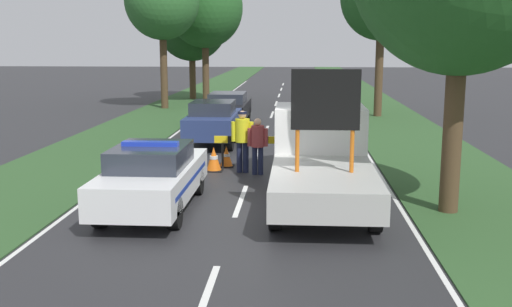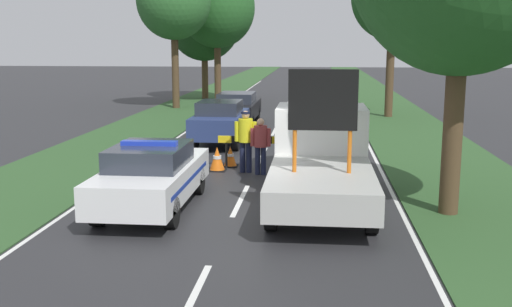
# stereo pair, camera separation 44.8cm
# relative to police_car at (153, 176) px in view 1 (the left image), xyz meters

# --- Properties ---
(ground_plane) EXTENTS (160.00, 160.00, 0.00)m
(ground_plane) POSITION_rel_police_car_xyz_m (1.91, 0.46, -0.77)
(ground_plane) COLOR #28282B
(lane_markings) EXTENTS (7.55, 63.96, 0.01)m
(lane_markings) POSITION_rel_police_car_xyz_m (1.91, 13.67, -0.77)
(lane_markings) COLOR silver
(lane_markings) RESTS_ON ground
(grass_verge_left) EXTENTS (3.91, 120.00, 0.03)m
(grass_verge_left) POSITION_rel_police_car_xyz_m (-3.87, 20.46, -0.75)
(grass_verge_left) COLOR #2D5128
(grass_verge_left) RESTS_ON ground
(grass_verge_right) EXTENTS (3.91, 120.00, 0.03)m
(grass_verge_right) POSITION_rel_police_car_xyz_m (7.69, 20.46, -0.75)
(grass_verge_right) COLOR #2D5128
(grass_verge_right) RESTS_ON ground
(police_car) EXTENTS (1.80, 4.64, 1.59)m
(police_car) POSITION_rel_police_car_xyz_m (0.00, 0.00, 0.00)
(police_car) COLOR white
(police_car) RESTS_ON ground
(work_truck) EXTENTS (2.24, 5.64, 3.21)m
(work_truck) POSITION_rel_police_car_xyz_m (3.82, 1.05, 0.30)
(work_truck) COLOR white
(work_truck) RESTS_ON ground
(road_barrier) EXTENTS (2.44, 0.08, 0.98)m
(road_barrier) POSITION_rel_police_car_xyz_m (1.98, 4.64, 0.03)
(road_barrier) COLOR black
(road_barrier) RESTS_ON ground
(police_officer) EXTENTS (0.65, 0.41, 1.81)m
(police_officer) POSITION_rel_police_car_xyz_m (1.66, 4.08, 0.31)
(police_officer) COLOR #191E38
(police_officer) RESTS_ON ground
(pedestrian_civilian) EXTENTS (0.59, 0.37, 1.63)m
(pedestrian_civilian) POSITION_rel_police_car_xyz_m (2.12, 3.82, 0.19)
(pedestrian_civilian) COLOR #191E38
(pedestrian_civilian) RESTS_ON ground
(traffic_cone_near_police) EXTENTS (0.48, 0.48, 0.66)m
(traffic_cone_near_police) POSITION_rel_police_car_xyz_m (4.79, 5.30, -0.45)
(traffic_cone_near_police) COLOR black
(traffic_cone_near_police) RESTS_ON ground
(traffic_cone_centre_front) EXTENTS (0.36, 0.36, 0.50)m
(traffic_cone_centre_front) POSITION_rel_police_car_xyz_m (3.67, 6.05, -0.52)
(traffic_cone_centre_front) COLOR black
(traffic_cone_centre_front) RESTS_ON ground
(traffic_cone_near_truck) EXTENTS (0.36, 0.36, 0.51)m
(traffic_cone_near_truck) POSITION_rel_police_car_xyz_m (4.97, 3.49, -0.52)
(traffic_cone_near_truck) COLOR black
(traffic_cone_near_truck) RESTS_ON ground
(traffic_cone_behind_barrier) EXTENTS (0.45, 0.45, 0.62)m
(traffic_cone_behind_barrier) POSITION_rel_police_car_xyz_m (1.09, 4.87, -0.46)
(traffic_cone_behind_barrier) COLOR black
(traffic_cone_behind_barrier) RESTS_ON ground
(traffic_cone_lane_edge) EXTENTS (0.52, 0.52, 0.71)m
(traffic_cone_lane_edge) POSITION_rel_police_car_xyz_m (0.79, 4.23, -0.42)
(traffic_cone_lane_edge) COLOR black
(traffic_cone_lane_edge) RESTS_ON ground
(queued_car_hatch_blue) EXTENTS (1.71, 4.08, 1.63)m
(queued_car_hatch_blue) POSITION_rel_police_car_xyz_m (0.15, 8.82, 0.09)
(queued_car_hatch_blue) COLOR navy
(queued_car_hatch_blue) RESTS_ON ground
(queued_car_sedan_black) EXTENTS (1.79, 4.63, 1.48)m
(queued_car_sedan_black) POSITION_rel_police_car_xyz_m (0.05, 14.39, 0.01)
(queued_car_sedan_black) COLOR black
(queued_car_sedan_black) RESTS_ON ground
(queued_car_suv_grey) EXTENTS (1.80, 4.51, 1.61)m
(queued_car_suv_grey) POSITION_rel_police_car_xyz_m (3.80, 21.32, 0.07)
(queued_car_suv_grey) COLOR slate
(queued_car_suv_grey) RESTS_ON ground
(roadside_tree_near_left) EXTENTS (4.17, 4.17, 8.25)m
(roadside_tree_near_left) POSITION_rel_police_car_xyz_m (-4.36, 20.84, 5.26)
(roadside_tree_near_left) COLOR #4C3823
(roadside_tree_near_left) RESTS_ON ground
(roadside_tree_near_right) EXTENTS (4.76, 4.76, 7.53)m
(roadside_tree_near_right) POSITION_rel_police_car_xyz_m (-3.77, 26.78, 4.24)
(roadside_tree_near_right) COLOR #4C3823
(roadside_tree_near_right) RESTS_ON ground
(roadside_tree_mid_left) EXTENTS (4.71, 4.71, 8.34)m
(roadside_tree_mid_left) POSITION_rel_police_car_xyz_m (-2.56, 24.74, 5.07)
(roadside_tree_mid_left) COLOR #4C3823
(roadside_tree_mid_left) RESTS_ON ground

